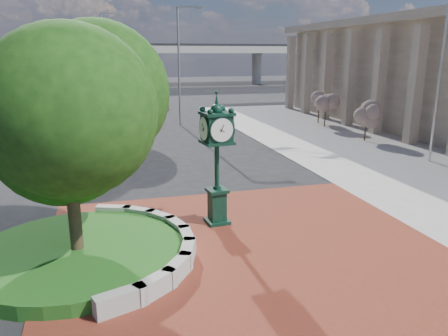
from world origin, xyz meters
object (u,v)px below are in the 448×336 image
post_clock (217,154)px  flagpole_b (442,57)px  parked_car (159,102)px  street_lamp_far (105,52)px  street_lamp_near (182,57)px

post_clock → flagpole_b: (13.71, 5.77, 3.16)m
parked_car → flagpole_b: flagpole_b is taller
street_lamp_far → post_clock: bearing=-85.4°
parked_car → flagpole_b: bearing=-69.1°
parked_car → flagpole_b: size_ratio=0.37×
post_clock → street_lamp_near: size_ratio=0.48×
post_clock → street_lamp_near: (2.67, 22.06, 3.04)m
post_clock → street_lamp_far: street_lamp_far is taller
parked_car → street_lamp_far: 8.75m
parked_car → post_clock: bearing=-94.5°
flagpole_b → street_lamp_far: flagpole_b is taller
post_clock → flagpole_b: flagpole_b is taller
flagpole_b → street_lamp_near: 19.67m
flagpole_b → street_lamp_far: bearing=116.9°
flagpole_b → street_lamp_far: 37.24m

